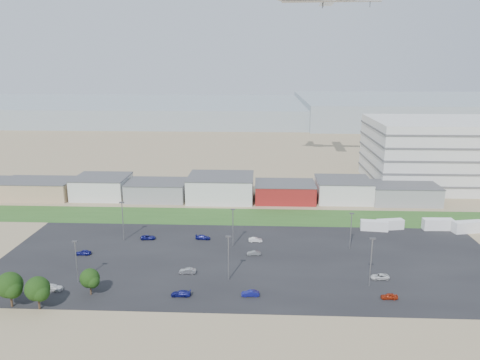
# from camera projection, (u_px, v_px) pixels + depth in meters

# --- Properties ---
(ground) EXTENTS (700.00, 700.00, 0.00)m
(ground) POSITION_uv_depth(u_px,v_px,m) (221.00, 300.00, 93.12)
(ground) COLOR #978060
(ground) RESTS_ON ground
(parking_lot) EXTENTS (120.00, 50.00, 0.01)m
(parking_lot) POSITION_uv_depth(u_px,v_px,m) (249.00, 260.00, 112.26)
(parking_lot) COLOR black
(parking_lot) RESTS_ON ground
(grass_strip) EXTENTS (160.00, 16.00, 0.02)m
(grass_strip) POSITION_uv_depth(u_px,v_px,m) (235.00, 217.00, 143.47)
(grass_strip) COLOR #2C5620
(grass_strip) RESTS_ON ground
(hills_backdrop) EXTENTS (700.00, 200.00, 9.00)m
(hills_backdrop) POSITION_uv_depth(u_px,v_px,m) (300.00, 112.00, 395.26)
(hills_backdrop) COLOR gray
(hills_backdrop) RESTS_ON ground
(building_row) EXTENTS (170.00, 20.00, 8.00)m
(building_row) POSITION_uv_depth(u_px,v_px,m) (189.00, 187.00, 161.64)
(building_row) COLOR silver
(building_row) RESTS_ON ground
(parking_garage) EXTENTS (80.00, 40.00, 25.00)m
(parking_garage) POSITION_uv_depth(u_px,v_px,m) (477.00, 153.00, 178.07)
(parking_garage) COLOR silver
(parking_garage) RESTS_ON ground
(box_trailer_a) EXTENTS (7.71, 3.22, 2.81)m
(box_trailer_a) POSITION_uv_depth(u_px,v_px,m) (374.00, 226.00, 131.58)
(box_trailer_a) COLOR silver
(box_trailer_a) RESTS_ON ground
(box_trailer_b) EXTENTS (7.77, 3.70, 2.80)m
(box_trailer_b) POSITION_uv_depth(u_px,v_px,m) (390.00, 224.00, 132.59)
(box_trailer_b) COLOR silver
(box_trailer_b) RESTS_ON ground
(box_trailer_c) EXTENTS (8.42, 2.92, 3.12)m
(box_trailer_c) POSITION_uv_depth(u_px,v_px,m) (438.00, 224.00, 132.15)
(box_trailer_c) COLOR silver
(box_trailer_c) RESTS_ON ground
(box_trailer_d) EXTENTS (8.80, 4.32, 3.16)m
(box_trailer_d) POSITION_uv_depth(u_px,v_px,m) (468.00, 227.00, 130.02)
(box_trailer_d) COLOR silver
(box_trailer_d) RESTS_ON ground
(tree_mid) EXTENTS (5.38, 5.38, 8.07)m
(tree_mid) POSITION_uv_depth(u_px,v_px,m) (10.00, 288.00, 89.79)
(tree_mid) COLOR black
(tree_mid) RESTS_ON ground
(tree_right) EXTENTS (5.01, 5.01, 7.52)m
(tree_right) POSITION_uv_depth(u_px,v_px,m) (38.00, 291.00, 89.00)
(tree_right) COLOR black
(tree_right) RESTS_ON ground
(tree_near) EXTENTS (4.25, 4.25, 6.37)m
(tree_near) POSITION_uv_depth(u_px,v_px,m) (90.00, 280.00, 94.73)
(tree_near) COLOR black
(tree_near) RESTS_ON ground
(lightpole_front_l) EXTENTS (1.12, 0.47, 9.51)m
(lightpole_front_l) POSITION_uv_depth(u_px,v_px,m) (77.00, 262.00, 99.60)
(lightpole_front_l) COLOR slate
(lightpole_front_l) RESTS_ON ground
(lightpole_front_m) EXTENTS (1.20, 0.50, 10.18)m
(lightpole_front_m) POSITION_uv_depth(u_px,v_px,m) (228.00, 258.00, 100.66)
(lightpole_front_m) COLOR slate
(lightpole_front_m) RESTS_ON ground
(lightpole_front_r) EXTENTS (1.27, 0.53, 10.80)m
(lightpole_front_r) POSITION_uv_depth(u_px,v_px,m) (371.00, 262.00, 97.89)
(lightpole_front_r) COLOR slate
(lightpole_front_r) RESTS_ON ground
(lightpole_back_l) EXTENTS (1.25, 0.52, 10.63)m
(lightpole_back_l) POSITION_uv_depth(u_px,v_px,m) (123.00, 221.00, 123.20)
(lightpole_back_l) COLOR slate
(lightpole_back_l) RESTS_ON ground
(lightpole_back_m) EXTENTS (1.17, 0.49, 9.97)m
(lightpole_back_m) POSITION_uv_depth(u_px,v_px,m) (233.00, 228.00, 119.61)
(lightpole_back_m) COLOR slate
(lightpole_back_m) RESTS_ON ground
(lightpole_back_r) EXTENTS (1.11, 0.46, 9.46)m
(lightpole_back_r) POSITION_uv_depth(u_px,v_px,m) (351.00, 231.00, 117.93)
(lightpole_back_r) COLOR slate
(lightpole_back_r) RESTS_ON ground
(parked_car_0) EXTENTS (4.13, 2.12, 1.11)m
(parked_car_0) POSITION_uv_depth(u_px,v_px,m) (380.00, 277.00, 102.22)
(parked_car_0) COLOR silver
(parked_car_0) RESTS_ON ground
(parked_car_2) EXTENTS (3.36, 1.38, 1.14)m
(parked_car_2) POSITION_uv_depth(u_px,v_px,m) (389.00, 296.00, 93.62)
(parked_car_2) COLOR #97250D
(parked_car_2) RESTS_ON ground
(parked_car_3) EXTENTS (4.04, 1.65, 1.17)m
(parked_car_3) POSITION_uv_depth(u_px,v_px,m) (181.00, 293.00, 94.76)
(parked_car_3) COLOR navy
(parked_car_3) RESTS_ON ground
(parked_car_4) EXTENTS (3.74, 1.32, 1.23)m
(parked_car_4) POSITION_uv_depth(u_px,v_px,m) (188.00, 271.00, 104.82)
(parked_car_4) COLOR #A5A5AA
(parked_car_4) RESTS_ON ground
(parked_car_5) EXTENTS (3.69, 1.59, 1.24)m
(parked_car_5) POSITION_uv_depth(u_px,v_px,m) (83.00, 252.00, 115.00)
(parked_car_5) COLOR navy
(parked_car_5) RESTS_ON ground
(parked_car_6) EXTENTS (4.08, 1.90, 1.15)m
(parked_car_6) POSITION_uv_depth(u_px,v_px,m) (203.00, 237.00, 125.08)
(parked_car_6) COLOR navy
(parked_car_6) RESTS_ON ground
(parked_car_7) EXTENTS (3.46, 1.53, 1.10)m
(parked_car_7) POSITION_uv_depth(u_px,v_px,m) (254.00, 253.00, 114.83)
(parked_car_7) COLOR #595B5E
(parked_car_7) RESTS_ON ground
(parked_car_9) EXTENTS (4.08, 2.13, 1.09)m
(parked_car_9) POSITION_uv_depth(u_px,v_px,m) (148.00, 237.00, 125.07)
(parked_car_9) COLOR navy
(parked_car_9) RESTS_ON ground
(parked_car_10) EXTENTS (4.45, 1.91, 1.28)m
(parked_car_10) POSITION_uv_depth(u_px,v_px,m) (52.00, 287.00, 97.12)
(parked_car_10) COLOR silver
(parked_car_10) RESTS_ON ground
(parked_car_11) EXTENTS (3.57, 1.31, 1.17)m
(parked_car_11) POSITION_uv_depth(u_px,v_px,m) (255.00, 240.00, 123.28)
(parked_car_11) COLOR silver
(parked_car_11) RESTS_ON ground
(parked_car_13) EXTENTS (3.70, 1.46, 1.20)m
(parked_car_13) POSITION_uv_depth(u_px,v_px,m) (250.00, 293.00, 94.73)
(parked_car_13) COLOR navy
(parked_car_13) RESTS_ON ground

